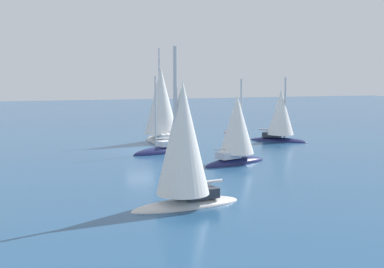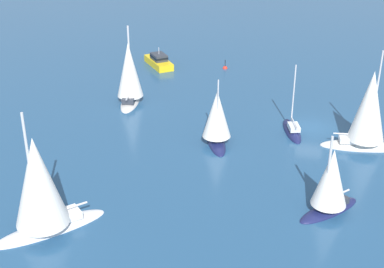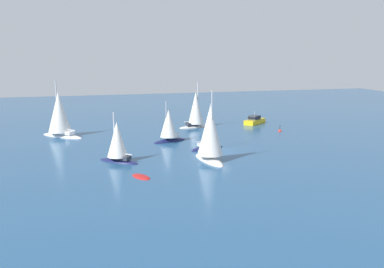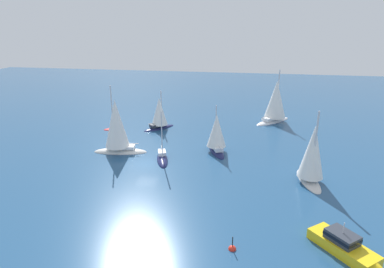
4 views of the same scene
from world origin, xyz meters
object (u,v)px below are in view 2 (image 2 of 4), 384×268
at_px(yacht, 292,131).
at_px(sailboat_1, 217,120).
at_px(yacht_2, 129,75).
at_px(channel_buoy, 225,68).
at_px(yacht_1, 331,184).
at_px(sailboat, 368,114).
at_px(sloop, 40,189).
at_px(launch, 158,61).

distance_m(yacht, sailboat_1, 7.84).
xyz_separation_m(yacht_2, channel_buoy, (7.46, 12.86, -2.91)).
bearing_deg(channel_buoy, yacht_1, -64.61).
xyz_separation_m(yacht_1, yacht_2, (-21.04, 15.74, 0.66)).
height_order(sailboat, channel_buoy, sailboat).
relative_size(sloop, yacht_1, 1.44).
height_order(sloop, yacht_2, sloop).
relative_size(sloop, yacht_2, 1.12).
height_order(yacht, launch, yacht).
bearing_deg(sailboat, yacht_2, 160.51).
height_order(yacht_1, yacht_2, yacht_2).
bearing_deg(sailboat_1, sailboat, 80.10).
xyz_separation_m(sailboat, sailboat_1, (-12.73, -2.54, -0.94)).
distance_m(yacht_1, sailboat_1, 13.32).
distance_m(sloop, yacht_1, 19.98).
distance_m(yacht_1, yacht_2, 26.28).
bearing_deg(yacht_2, yacht_1, -137.27).
bearing_deg(yacht, yacht_1, 178.75).
relative_size(yacht_2, sailboat_1, 1.26).
bearing_deg(sailboat_1, channel_buoy, 168.43).
distance_m(sailboat_1, channel_buoy, 20.42).
bearing_deg(sloop, yacht_1, 154.08).
height_order(yacht_1, sailboat_1, sailboat_1).
relative_size(sailboat_1, channel_buoy, 4.73).
xyz_separation_m(sloop, sailboat_1, (8.36, 15.97, -1.07)).
bearing_deg(sailboat, sloop, -147.15).
bearing_deg(sloop, sailboat, 173.64).
distance_m(yacht, launch, 23.37).
relative_size(sloop, sailboat_1, 1.41).
bearing_deg(yacht_1, sailboat_1, -89.57).
xyz_separation_m(launch, yacht_2, (0.80, -11.83, 2.29)).
bearing_deg(yacht_2, sailboat_1, -133.86).
height_order(yacht_2, sailboat_1, yacht_2).
height_order(yacht, sailboat_1, yacht).
bearing_deg(launch, yacht_1, 178.56).
relative_size(launch, channel_buoy, 4.11).
height_order(sloop, channel_buoy, sloop).
distance_m(sloop, sailboat, 28.06).
height_order(launch, sloop, sloop).
distance_m(yacht_2, sailboat, 24.03).
distance_m(launch, sailboat, 29.52).
bearing_deg(channel_buoy, sloop, -97.86).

